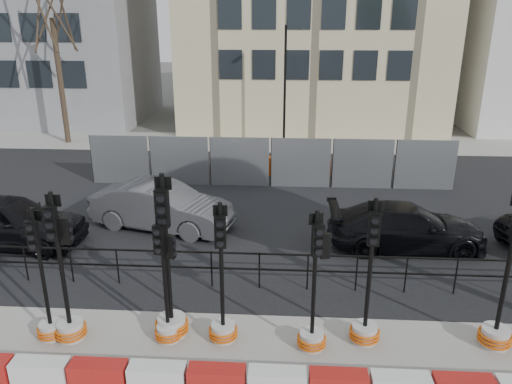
# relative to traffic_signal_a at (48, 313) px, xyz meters

# --- Properties ---
(ground) EXTENTS (120.00, 120.00, 0.00)m
(ground) POSITION_rel_traffic_signal_a_xyz_m (4.33, 1.08, -0.62)
(ground) COLOR #51514C
(ground) RESTS_ON ground
(road) EXTENTS (40.00, 14.00, 0.03)m
(road) POSITION_rel_traffic_signal_a_xyz_m (4.33, 8.08, -0.60)
(road) COLOR black
(road) RESTS_ON ground
(sidewalk_far) EXTENTS (40.00, 4.00, 0.02)m
(sidewalk_far) POSITION_rel_traffic_signal_a_xyz_m (4.33, 17.08, -0.61)
(sidewalk_far) COLOR gray
(sidewalk_far) RESTS_ON ground
(building_grey) EXTENTS (11.00, 9.06, 14.00)m
(building_grey) POSITION_rel_traffic_signal_a_xyz_m (-9.67, 23.07, 6.38)
(building_grey) COLOR gray
(building_grey) RESTS_ON ground
(kerb_railing) EXTENTS (18.00, 0.04, 1.00)m
(kerb_railing) POSITION_rel_traffic_signal_a_xyz_m (4.33, 2.28, 0.07)
(kerb_railing) COLOR black
(kerb_railing) RESTS_ON ground
(heras_fencing) EXTENTS (14.33, 1.72, 2.00)m
(heras_fencing) POSITION_rel_traffic_signal_a_xyz_m (4.90, 10.94, 0.03)
(heras_fencing) COLOR gray
(heras_fencing) RESTS_ON ground
(lamp_post_far) EXTENTS (0.12, 0.56, 6.00)m
(lamp_post_far) POSITION_rel_traffic_signal_a_xyz_m (4.83, 16.06, 2.60)
(lamp_post_far) COLOR black
(lamp_post_far) RESTS_ON ground
(tree_bare_far) EXTENTS (2.00, 2.00, 9.00)m
(tree_bare_far) POSITION_rel_traffic_signal_a_xyz_m (-6.67, 16.58, 6.03)
(tree_bare_far) COLOR #473828
(tree_bare_far) RESTS_ON ground
(traffic_signal_a) EXTENTS (0.59, 0.59, 3.00)m
(traffic_signal_a) POSITION_rel_traffic_signal_a_xyz_m (0.00, 0.00, 0.00)
(traffic_signal_a) COLOR silver
(traffic_signal_a) RESTS_ON ground
(traffic_signal_b) EXTENTS (0.66, 0.66, 3.35)m
(traffic_signal_b) POSITION_rel_traffic_signal_a_xyz_m (0.44, -0.01, 0.18)
(traffic_signal_b) COLOR silver
(traffic_signal_b) RESTS_ON ground
(traffic_signal_c) EXTENTS (0.72, 0.72, 3.67)m
(traffic_signal_c) POSITION_rel_traffic_signal_a_xyz_m (2.55, 0.25, 0.14)
(traffic_signal_c) COLOR silver
(traffic_signal_c) RESTS_ON ground
(traffic_signal_d) EXTENTS (0.58, 0.58, 2.94)m
(traffic_signal_d) POSITION_rel_traffic_signal_a_xyz_m (2.53, 0.07, 0.08)
(traffic_signal_d) COLOR silver
(traffic_signal_d) RESTS_ON ground
(traffic_signal_e) EXTENTS (0.62, 0.62, 3.14)m
(traffic_signal_e) POSITION_rel_traffic_signal_a_xyz_m (3.68, 0.15, 0.03)
(traffic_signal_e) COLOR silver
(traffic_signal_e) RESTS_ON ground
(traffic_signal_f) EXTENTS (0.61, 0.61, 3.08)m
(traffic_signal_f) POSITION_rel_traffic_signal_a_xyz_m (5.55, -0.01, 0.11)
(traffic_signal_f) COLOR silver
(traffic_signal_f) RESTS_ON ground
(traffic_signal_g) EXTENTS (0.64, 0.64, 3.25)m
(traffic_signal_g) POSITION_rel_traffic_signal_a_xyz_m (6.66, 0.27, 0.05)
(traffic_signal_g) COLOR silver
(traffic_signal_g) RESTS_ON ground
(traffic_signal_h) EXTENTS (0.68, 0.68, 3.46)m
(traffic_signal_h) POSITION_rel_traffic_signal_a_xyz_m (9.36, 0.29, 0.10)
(traffic_signal_h) COLOR silver
(traffic_signal_h) RESTS_ON ground
(car_a) EXTENTS (2.41, 4.77, 1.54)m
(car_a) POSITION_rel_traffic_signal_a_xyz_m (-3.23, 4.35, 0.15)
(car_a) COLOR black
(car_a) RESTS_ON ground
(car_b) EXTENTS (3.78, 5.29, 1.49)m
(car_b) POSITION_rel_traffic_signal_a_xyz_m (1.02, 5.85, 0.13)
(car_b) COLOR #4E4E53
(car_b) RESTS_ON ground
(car_c) EXTENTS (2.14, 4.68, 1.33)m
(car_c) POSITION_rel_traffic_signal_a_xyz_m (8.50, 4.89, 0.04)
(car_c) COLOR black
(car_c) RESTS_ON ground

